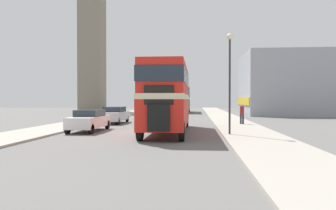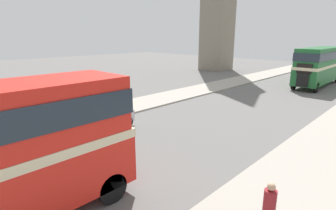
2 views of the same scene
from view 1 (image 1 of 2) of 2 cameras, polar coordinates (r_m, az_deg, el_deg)
ground_plane at (r=21.97m, az=-4.21°, el=-4.63°), size 120.00×120.00×0.00m
sidewalk_right at (r=21.94m, az=13.54°, el=-4.51°), size 3.50×120.00×0.12m
sidewalk_left at (r=23.98m, az=-20.39°, el=-4.08°), size 3.50×120.00×0.12m
double_decker_bus at (r=21.22m, az=-0.00°, el=2.02°), size 2.46×10.80×4.26m
bus_distant at (r=54.04m, az=2.46°, el=1.38°), size 2.45×10.33×4.25m
car_parked_near at (r=22.68m, az=-13.56°, el=-2.57°), size 1.70×4.58×1.44m
car_parked_mid at (r=29.71m, az=-9.36°, el=-1.69°), size 1.79×4.59×1.49m
pedestrian_walking at (r=27.76m, az=12.76°, el=-1.29°), size 0.34×0.34×1.66m
street_lamp at (r=19.48m, az=10.71°, el=6.29°), size 0.36×0.36×5.86m
church_tower at (r=62.75m, az=-13.10°, el=14.74°), size 4.29×4.29×33.60m
shop_building_block at (r=50.16m, az=24.63°, el=3.32°), size 20.45×11.55×8.55m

